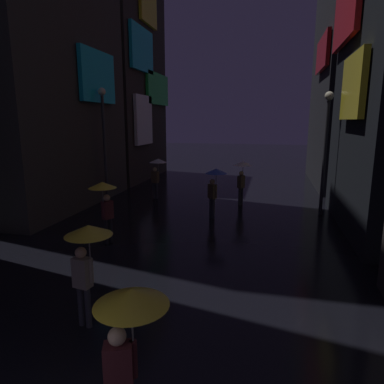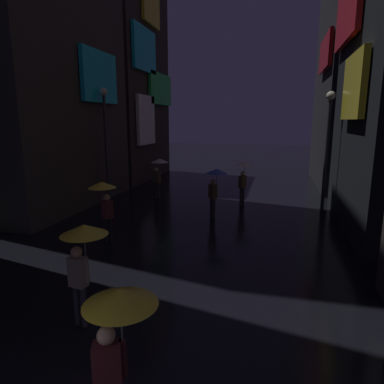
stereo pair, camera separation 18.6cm
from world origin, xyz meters
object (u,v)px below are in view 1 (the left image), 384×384
Objects in this scene: pedestrian_foreground_left_clear at (157,167)px; streetlamp_left_far at (104,133)px; pedestrian_far_right_blue at (215,179)px; pedestrian_midstreet_centre_yellow at (87,248)px; pedestrian_midstreet_left_clear at (242,171)px; pedestrian_near_crossing_yellow at (127,326)px; pedestrian_foreground_right_yellow at (104,195)px; streetlamp_right_far at (326,139)px.

streetlamp_left_far is (-2.06, -1.64, 1.79)m from pedestrian_foreground_left_clear.
streetlamp_left_far reaches higher than pedestrian_far_right_blue.
pedestrian_midstreet_left_clear is at bearing 79.45° from pedestrian_midstreet_centre_yellow.
streetlamp_left_far reaches higher than pedestrian_midstreet_left_clear.
pedestrian_midstreet_left_clear is (2.04, 10.95, 0.00)m from pedestrian_midstreet_centre_yellow.
pedestrian_far_right_blue is at bearing 93.54° from pedestrian_near_crossing_yellow.
pedestrian_midstreet_left_clear is 13.13m from pedestrian_near_crossing_yellow.
pedestrian_midstreet_left_clear is 2.90m from pedestrian_far_right_blue.
pedestrian_foreground_left_clear is (-0.51, 6.85, 0.00)m from pedestrian_foreground_right_yellow.
streetlamp_left_far reaches higher than pedestrian_foreground_left_clear.
pedestrian_foreground_right_yellow and pedestrian_foreground_left_clear have the same top height.
pedestrian_foreground_right_yellow is 1.00× the size of pedestrian_near_crossing_yellow.
streetlamp_left_far is at bearing -141.46° from pedestrian_foreground_left_clear.
pedestrian_midstreet_left_clear is 4.04m from streetlamp_right_far.
pedestrian_foreground_left_clear is at bearing 107.27° from pedestrian_near_crossing_yellow.
streetlamp_left_far is (-6.48, -1.39, 1.79)m from pedestrian_midstreet_left_clear.
pedestrian_near_crossing_yellow is 0.41× the size of streetlamp_right_far.
pedestrian_foreground_right_yellow is at bearing 119.18° from pedestrian_near_crossing_yellow.
pedestrian_foreground_right_yellow is at bearing -63.69° from streetlamp_left_far.
pedestrian_midstreet_centre_yellow is 1.00× the size of pedestrian_foreground_left_clear.
pedestrian_far_right_blue is 1.00× the size of pedestrian_foreground_right_yellow.
pedestrian_midstreet_centre_yellow and pedestrian_far_right_blue have the same top height.
pedestrian_far_right_blue is 4.98m from streetlamp_right_far.
pedestrian_midstreet_left_clear is at bearing 12.15° from streetlamp_left_far.
pedestrian_foreground_right_yellow is at bearing -128.01° from pedestrian_far_right_blue.
pedestrian_midstreet_left_clear is 4.42m from pedestrian_foreground_left_clear.
pedestrian_midstreet_centre_yellow and pedestrian_near_crossing_yellow have the same top height.
pedestrian_midstreet_left_clear is at bearing 88.88° from pedestrian_near_crossing_yellow.
pedestrian_midstreet_centre_yellow is 1.00× the size of pedestrian_near_crossing_yellow.
pedestrian_midstreet_centre_yellow is 0.38× the size of streetlamp_left_far.
pedestrian_midstreet_left_clear and pedestrian_near_crossing_yellow have the same top height.
pedestrian_midstreet_left_clear is at bearing 59.39° from pedestrian_foreground_right_yellow.
pedestrian_midstreet_left_clear is 1.00× the size of pedestrian_foreground_left_clear.
pedestrian_midstreet_centre_yellow is 2.82m from pedestrian_near_crossing_yellow.
streetlamp_right_far is 0.94× the size of streetlamp_left_far.
pedestrian_midstreet_centre_yellow is at bearing -100.55° from pedestrian_midstreet_left_clear.
pedestrian_foreground_right_yellow is 0.38× the size of streetlamp_left_far.
pedestrian_foreground_right_yellow is at bearing -85.73° from pedestrian_foreground_left_clear.
pedestrian_midstreet_centre_yellow is 1.00× the size of pedestrian_foreground_right_yellow.
streetlamp_right_far is (4.42, 1.63, 1.61)m from pedestrian_far_right_blue.
pedestrian_far_right_blue is at bearing 51.99° from pedestrian_foreground_right_yellow.
pedestrian_near_crossing_yellow is at bearing -107.47° from streetlamp_right_far.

